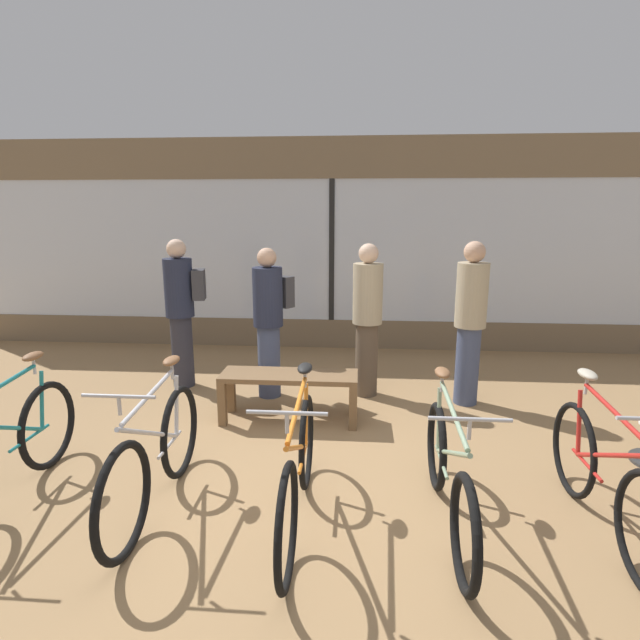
% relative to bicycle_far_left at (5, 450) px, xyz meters
% --- Properties ---
extents(ground_plane, '(24.00, 24.00, 0.00)m').
position_rel_bicycle_far_left_xyz_m(ground_plane, '(2.17, 0.27, -0.40)').
color(ground_plane, '#99754C').
extents(shop_back_wall, '(12.00, 0.08, 3.20)m').
position_rel_bicycle_far_left_xyz_m(shop_back_wall, '(2.17, 4.48, 1.24)').
color(shop_back_wall, '#7A664C').
rests_on(shop_back_wall, ground_plane).
extents(bicycle_far_left, '(0.46, 1.80, 1.05)m').
position_rel_bicycle_far_left_xyz_m(bicycle_far_left, '(0.00, 0.00, 0.00)').
color(bicycle_far_left, black).
rests_on(bicycle_far_left, ground_plane).
extents(bicycle_left, '(0.46, 1.75, 1.06)m').
position_rel_bicycle_far_left_xyz_m(bicycle_left, '(1.16, -0.02, 0.00)').
color(bicycle_left, black).
rests_on(bicycle_left, ground_plane).
extents(bicycle_center, '(0.46, 1.81, 1.05)m').
position_rel_bicycle_far_left_xyz_m(bicycle_center, '(2.21, -0.13, 0.00)').
color(bicycle_center, black).
rests_on(bicycle_center, ground_plane).
extents(bicycle_right, '(0.46, 1.76, 1.02)m').
position_rel_bicycle_far_left_xyz_m(bicycle_right, '(3.23, -0.08, -0.02)').
color(bicycle_right, black).
rests_on(bicycle_right, ground_plane).
extents(bicycle_far_right, '(0.46, 1.74, 1.04)m').
position_rel_bicycle_far_left_xyz_m(bicycle_far_right, '(4.25, -0.07, -0.00)').
color(bicycle_far_right, black).
rests_on(bicycle_far_right, ground_plane).
extents(display_bench, '(1.40, 0.44, 0.51)m').
position_rel_bicycle_far_left_xyz_m(display_bench, '(1.90, 1.61, 0.01)').
color(display_bench, brown).
rests_on(display_bench, ground_plane).
extents(customer_near_rack, '(0.53, 0.56, 1.74)m').
position_rel_bicycle_far_left_xyz_m(customer_near_rack, '(1.58, 2.31, 0.54)').
color(customer_near_rack, '#424C6B').
rests_on(customer_near_rack, ground_plane).
extents(customer_by_window, '(0.47, 0.47, 1.78)m').
position_rel_bicycle_far_left_xyz_m(customer_by_window, '(2.70, 2.42, 0.54)').
color(customer_by_window, brown).
rests_on(customer_by_window, ground_plane).
extents(customer_mid_floor, '(0.53, 0.40, 1.81)m').
position_rel_bicycle_far_left_xyz_m(customer_mid_floor, '(0.46, 2.56, 0.58)').
color(customer_mid_floor, '#2D2D38').
rests_on(customer_mid_floor, ground_plane).
extents(customer_near_bench, '(0.43, 0.43, 1.82)m').
position_rel_bicycle_far_left_xyz_m(customer_near_bench, '(3.82, 2.24, 0.57)').
color(customer_near_bench, '#424C6B').
rests_on(customer_near_bench, ground_plane).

